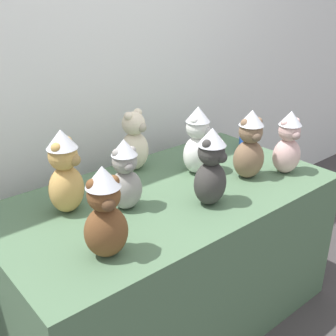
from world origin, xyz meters
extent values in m
cube|color=white|center=(0.00, 0.91, 1.30)|extent=(7.00, 0.08, 2.60)
cube|color=#4C6B4C|center=(0.00, 0.25, 0.36)|extent=(1.56, 0.83, 0.72)
ellipsoid|color=tan|center=(-0.42, 0.39, 0.82)|extent=(0.21, 0.20, 0.20)
sphere|color=tan|center=(-0.42, 0.39, 0.97)|extent=(0.12, 0.12, 0.12)
sphere|color=tan|center=(-0.45, 0.37, 1.01)|extent=(0.04, 0.04, 0.04)
sphere|color=tan|center=(-0.39, 0.41, 1.01)|extent=(0.04, 0.04, 0.04)
sphere|color=olive|center=(-0.40, 0.35, 0.95)|extent=(0.05, 0.05, 0.05)
cone|color=silver|center=(-0.42, 0.39, 1.04)|extent=(0.12, 0.12, 0.08)
ellipsoid|color=brown|center=(-0.47, 0.02, 0.81)|extent=(0.18, 0.17, 0.19)
sphere|color=brown|center=(-0.47, 0.02, 0.95)|extent=(0.11, 0.11, 0.11)
sphere|color=brown|center=(-0.50, 0.03, 1.00)|extent=(0.04, 0.04, 0.04)
sphere|color=brown|center=(-0.43, 0.01, 1.00)|extent=(0.04, 0.04, 0.04)
sphere|color=brown|center=(-0.48, -0.02, 0.94)|extent=(0.05, 0.05, 0.05)
cone|color=silver|center=(-0.47, 0.02, 1.02)|extent=(0.12, 0.12, 0.07)
ellipsoid|color=beige|center=(0.04, 0.56, 0.82)|extent=(0.19, 0.17, 0.19)
sphere|color=beige|center=(0.04, 0.56, 0.96)|extent=(0.12, 0.12, 0.12)
sphere|color=beige|center=(0.01, 0.55, 1.01)|extent=(0.04, 0.04, 0.04)
sphere|color=beige|center=(0.07, 0.57, 1.01)|extent=(0.04, 0.04, 0.04)
sphere|color=#ABA08A|center=(0.05, 0.51, 0.95)|extent=(0.05, 0.05, 0.05)
ellipsoid|color=beige|center=(0.59, 0.04, 0.81)|extent=(0.17, 0.15, 0.18)
sphere|color=beige|center=(0.59, 0.04, 0.94)|extent=(0.11, 0.11, 0.11)
sphere|color=beige|center=(0.56, 0.05, 0.98)|extent=(0.04, 0.04, 0.04)
sphere|color=beige|center=(0.62, 0.04, 0.98)|extent=(0.04, 0.04, 0.04)
sphere|color=#A88783|center=(0.58, 0.00, 0.93)|extent=(0.04, 0.04, 0.04)
cone|color=silver|center=(0.59, 0.04, 1.00)|extent=(0.11, 0.11, 0.07)
ellipsoid|color=#7F6047|center=(0.40, 0.13, 0.81)|extent=(0.19, 0.17, 0.19)
sphere|color=#7F6047|center=(0.40, 0.13, 0.95)|extent=(0.11, 0.11, 0.11)
sphere|color=#7F6047|center=(0.37, 0.14, 1.00)|extent=(0.04, 0.04, 0.04)
sphere|color=#7F6047|center=(0.43, 0.12, 1.00)|extent=(0.04, 0.04, 0.04)
sphere|color=brown|center=(0.39, 0.08, 0.94)|extent=(0.05, 0.05, 0.05)
cone|color=silver|center=(0.40, 0.13, 1.02)|extent=(0.12, 0.12, 0.07)
ellipsoid|color=gray|center=(-0.22, 0.25, 0.81)|extent=(0.16, 0.14, 0.17)
sphere|color=gray|center=(-0.22, 0.25, 0.93)|extent=(0.10, 0.10, 0.10)
sphere|color=gray|center=(-0.26, 0.26, 0.97)|extent=(0.04, 0.04, 0.04)
sphere|color=gray|center=(-0.19, 0.25, 0.97)|extent=(0.04, 0.04, 0.04)
sphere|color=slate|center=(-0.23, 0.21, 0.92)|extent=(0.04, 0.04, 0.04)
cone|color=silver|center=(-0.22, 0.25, 0.99)|extent=(0.11, 0.11, 0.07)
ellipsoid|color=#383533|center=(0.07, 0.06, 0.82)|extent=(0.18, 0.16, 0.19)
sphere|color=#383533|center=(0.07, 0.06, 0.96)|extent=(0.11, 0.11, 0.11)
sphere|color=#383533|center=(0.04, 0.05, 1.00)|extent=(0.04, 0.04, 0.04)
sphere|color=#383533|center=(0.11, 0.07, 1.00)|extent=(0.04, 0.04, 0.04)
sphere|color=#32302E|center=(0.08, 0.01, 0.95)|extent=(0.05, 0.05, 0.05)
cone|color=silver|center=(0.07, 0.06, 1.02)|extent=(0.12, 0.12, 0.07)
ellipsoid|color=white|center=(0.25, 0.33, 0.81)|extent=(0.19, 0.17, 0.19)
sphere|color=white|center=(0.25, 0.33, 0.95)|extent=(0.11, 0.11, 0.11)
sphere|color=white|center=(0.22, 0.32, 1.00)|extent=(0.04, 0.04, 0.04)
sphere|color=white|center=(0.29, 0.34, 1.00)|extent=(0.04, 0.04, 0.04)
sphere|color=#B4B3AF|center=(0.27, 0.29, 0.94)|extent=(0.05, 0.05, 0.05)
cone|color=silver|center=(0.25, 0.33, 1.02)|extent=(0.12, 0.12, 0.07)
cylinder|color=blue|center=(0.67, 0.37, 0.78)|extent=(0.08, 0.08, 0.11)
camera|label=1|loc=(-1.10, -1.06, 1.60)|focal=45.26mm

